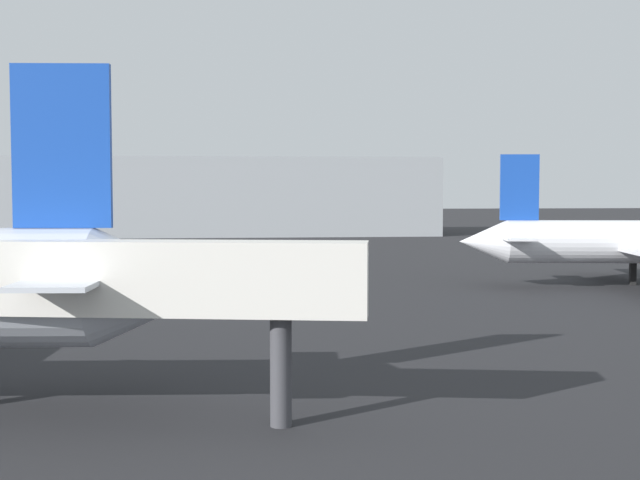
# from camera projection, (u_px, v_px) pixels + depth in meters

# --- Properties ---
(jet_bridge) EXTENTS (20.81, 6.10, 6.17)m
(jet_bridge) POSITION_uv_depth(u_px,v_px,m) (21.00, 280.00, 28.36)
(jet_bridge) COLOR silver
(jet_bridge) RESTS_ON ground_plane
(terminal_building) EXTENTS (79.98, 18.39, 12.37)m
(terminal_building) POSITION_uv_depth(u_px,v_px,m) (187.00, 197.00, 139.97)
(terminal_building) COLOR #999EA3
(terminal_building) RESTS_ON ground_plane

